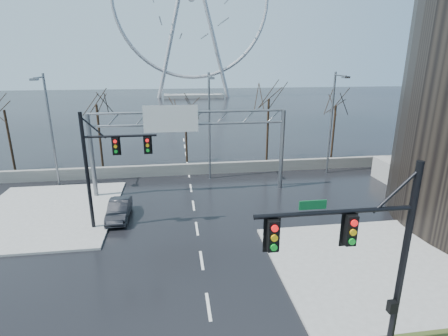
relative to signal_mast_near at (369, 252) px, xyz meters
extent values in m
plane|color=black|center=(-5.14, 4.04, -4.87)|extent=(260.00, 260.00, 0.00)
cube|color=gray|center=(4.86, 6.04, -4.80)|extent=(12.00, 10.00, 0.15)
cube|color=gray|center=(-16.14, 16.04, -4.80)|extent=(10.00, 12.00, 0.15)
cube|color=slate|center=(-5.14, 24.04, -4.32)|extent=(52.00, 0.50, 1.10)
cylinder|color=black|center=(1.36, 0.04, -0.87)|extent=(0.24, 0.24, 8.00)
cylinder|color=black|center=(-1.34, 0.04, 1.53)|extent=(5.40, 0.16, 0.16)
cube|color=black|center=(-0.84, -0.11, 0.93)|extent=(0.35, 0.28, 1.05)
cube|color=black|center=(-3.44, -0.11, 0.93)|extent=(0.35, 0.28, 1.05)
cylinder|color=black|center=(-12.14, 13.04, -0.87)|extent=(0.24, 0.24, 8.00)
cylinder|color=black|center=(-9.84, 13.04, 1.53)|extent=(4.60, 0.16, 0.16)
cube|color=black|center=(-10.14, 12.89, 0.93)|extent=(0.35, 0.28, 1.05)
cube|color=black|center=(-8.14, 12.89, 0.93)|extent=(0.35, 0.28, 1.05)
cylinder|color=slate|center=(-13.14, 19.04, -1.37)|extent=(0.36, 0.36, 7.00)
cylinder|color=slate|center=(2.86, 19.04, -1.37)|extent=(0.36, 0.36, 7.00)
cylinder|color=slate|center=(-5.14, 19.04, 2.13)|extent=(16.00, 0.20, 0.20)
cylinder|color=slate|center=(-5.14, 19.04, 1.13)|extent=(16.00, 0.20, 0.20)
cube|color=#094A21|center=(-6.64, 18.89, 1.63)|extent=(4.20, 0.10, 2.00)
cube|color=silver|center=(-6.64, 18.83, 1.63)|extent=(4.40, 0.02, 2.20)
cylinder|color=slate|center=(-17.14, 22.54, 0.13)|extent=(0.20, 0.20, 10.00)
cylinder|color=slate|center=(-17.14, 21.44, 4.83)|extent=(0.12, 2.20, 0.12)
cube|color=slate|center=(-17.14, 20.44, 4.73)|extent=(0.50, 0.70, 0.18)
cylinder|color=slate|center=(-3.14, 22.54, 0.13)|extent=(0.20, 0.20, 10.00)
cylinder|color=slate|center=(-3.14, 21.44, 4.83)|extent=(0.12, 2.20, 0.12)
cube|color=slate|center=(-3.14, 20.44, 4.73)|extent=(0.50, 0.70, 0.18)
cylinder|color=slate|center=(8.86, 22.54, 0.13)|extent=(0.20, 0.20, 10.00)
cylinder|color=slate|center=(8.86, 21.44, 4.83)|extent=(0.12, 2.20, 0.12)
cube|color=slate|center=(8.86, 20.44, 4.73)|extent=(0.50, 0.70, 0.18)
cylinder|color=black|center=(-23.14, 28.04, -1.72)|extent=(0.24, 0.24, 6.30)
cylinder|color=black|center=(-14.14, 27.54, -1.50)|extent=(0.24, 0.24, 6.75)
cylinder|color=black|center=(-5.14, 28.54, -1.95)|extent=(0.24, 0.24, 5.85)
cylinder|color=black|center=(3.86, 27.54, -1.36)|extent=(0.24, 0.24, 7.02)
cylinder|color=black|center=(11.86, 28.04, -1.81)|extent=(0.24, 0.24, 6.12)
cube|color=gray|center=(-0.14, 99.04, -4.37)|extent=(18.00, 6.00, 1.00)
cylinder|color=#B2B2B7|center=(-7.14, 99.04, 9.13)|extent=(8.28, 1.20, 28.82)
cylinder|color=#B2B2B7|center=(6.86, 99.04, 9.13)|extent=(8.28, 1.20, 28.82)
imported|color=black|center=(-10.61, 14.49, -4.20)|extent=(1.47, 4.08, 1.34)
camera|label=1|loc=(-6.36, -9.63, 6.21)|focal=28.00mm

